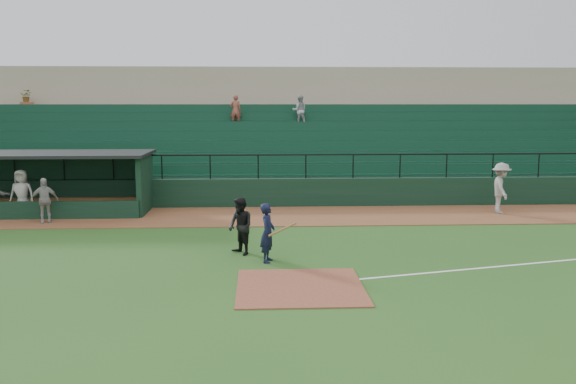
{
  "coord_description": "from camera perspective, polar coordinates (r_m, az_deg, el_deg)",
  "views": [
    {
      "loc": [
        -0.94,
        -14.61,
        4.33
      ],
      "look_at": [
        0.0,
        5.0,
        1.4
      ],
      "focal_mm": 37.15,
      "sensor_mm": 36.0,
      "label": 1
    }
  ],
  "objects": [
    {
      "name": "ground",
      "position": [
        15.27,
        0.91,
        -7.99
      ],
      "size": [
        90.0,
        90.0,
        0.0
      ],
      "primitive_type": "plane",
      "color": "#254E19",
      "rests_on": "ground"
    },
    {
      "name": "warning_track",
      "position": [
        23.04,
        -0.36,
        -2.31
      ],
      "size": [
        40.0,
        4.0,
        0.03
      ],
      "primitive_type": "cube",
      "color": "brown",
      "rests_on": "ground"
    },
    {
      "name": "home_plate_dirt",
      "position": [
        14.31,
        1.16,
        -9.07
      ],
      "size": [
        3.0,
        3.0,
        0.03
      ],
      "primitive_type": "cube",
      "color": "brown",
      "rests_on": "ground"
    },
    {
      "name": "stadium_structure",
      "position": [
        31.15,
        -1.02,
        4.76
      ],
      "size": [
        38.0,
        13.08,
        6.4
      ],
      "color": "black",
      "rests_on": "ground"
    },
    {
      "name": "dugout",
      "position": [
        25.9,
        -22.62,
        1.19
      ],
      "size": [
        8.9,
        3.2,
        2.42
      ],
      "color": "black",
      "rests_on": "ground"
    },
    {
      "name": "batter_at_plate",
      "position": [
        16.36,
        -1.95,
        -3.92
      ],
      "size": [
        1.05,
        0.7,
        1.63
      ],
      "color": "black",
      "rests_on": "ground"
    },
    {
      "name": "umpire",
      "position": [
        17.2,
        -4.56,
        -3.28
      ],
      "size": [
        0.97,
        1.02,
        1.66
      ],
      "primitive_type": "imported",
      "rotation": [
        0.0,
        0.0,
        -0.98
      ],
      "color": "black",
      "rests_on": "ground"
    },
    {
      "name": "runner",
      "position": [
        24.87,
        19.71,
        0.36
      ],
      "size": [
        0.93,
        1.39,
        1.99
      ],
      "primitive_type": "imported",
      "rotation": [
        0.0,
        0.0,
        1.42
      ],
      "color": "gray",
      "rests_on": "warning_track"
    },
    {
      "name": "dugout_player_a",
      "position": [
        23.34,
        -22.3,
        -0.73
      ],
      "size": [
        1.04,
        0.67,
        1.64
      ],
      "primitive_type": "imported",
      "rotation": [
        0.0,
        0.0,
        0.31
      ],
      "color": "#9D9893",
      "rests_on": "warning_track"
    },
    {
      "name": "dugout_player_b",
      "position": [
        24.57,
        -24.12,
        -0.16
      ],
      "size": [
        0.9,
        0.59,
        1.84
      ],
      "primitive_type": "imported",
      "rotation": [
        0.0,
        0.0,
        -0.01
      ],
      "color": "gray",
      "rests_on": "warning_track"
    }
  ]
}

